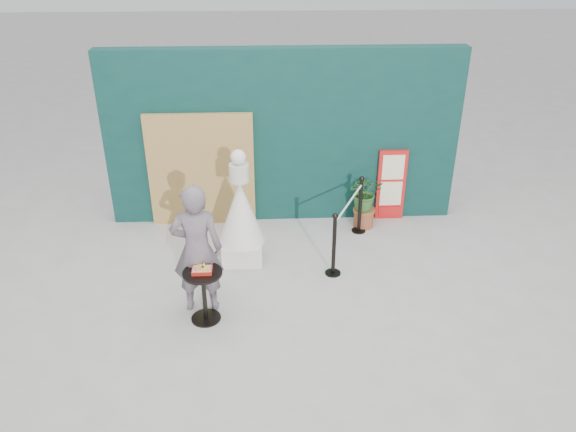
% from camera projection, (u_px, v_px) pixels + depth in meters
% --- Properties ---
extents(ground, '(60.00, 60.00, 0.00)m').
position_uv_depth(ground, '(292.00, 324.00, 7.47)').
color(ground, '#ADAAA5').
rests_on(ground, ground).
extents(back_wall, '(6.00, 0.30, 3.00)m').
position_uv_depth(back_wall, '(283.00, 137.00, 9.56)').
color(back_wall, '#092C2B').
rests_on(back_wall, ground).
extents(bamboo_fence, '(1.80, 0.08, 2.00)m').
position_uv_depth(bamboo_fence, '(201.00, 170.00, 9.55)').
color(bamboo_fence, tan).
rests_on(bamboo_fence, ground).
extents(woman, '(0.68, 0.45, 1.86)m').
position_uv_depth(woman, '(197.00, 249.00, 7.38)').
color(woman, slate).
rests_on(woman, ground).
extents(menu_board, '(0.50, 0.07, 1.30)m').
position_uv_depth(menu_board, '(391.00, 185.00, 9.86)').
color(menu_board, red).
rests_on(menu_board, ground).
extents(statue, '(0.72, 0.72, 1.85)m').
position_uv_depth(statue, '(241.00, 217.00, 8.57)').
color(statue, silver).
rests_on(statue, ground).
extents(cafe_table, '(0.52, 0.52, 0.75)m').
position_uv_depth(cafe_table, '(204.00, 288.00, 7.35)').
color(cafe_table, black).
rests_on(cafe_table, ground).
extents(food_basket, '(0.26, 0.19, 0.11)m').
position_uv_depth(food_basket, '(202.00, 270.00, 7.21)').
color(food_basket, '#AB2112').
rests_on(food_basket, cafe_table).
extents(planter, '(0.57, 0.50, 0.97)m').
position_uv_depth(planter, '(365.00, 197.00, 9.63)').
color(planter, brown).
rests_on(planter, ground).
extents(stanchion_barrier, '(0.84, 1.54, 1.03)m').
position_uv_depth(stanchion_barrier, '(348.00, 224.00, 8.91)').
color(stanchion_barrier, black).
rests_on(stanchion_barrier, ground).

